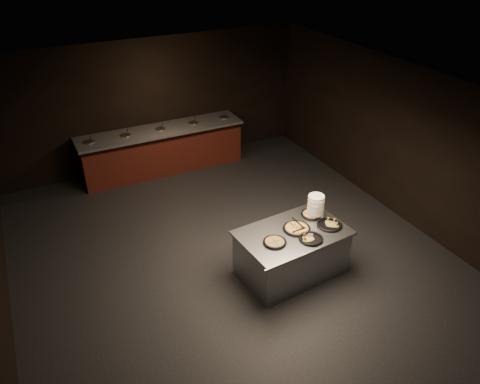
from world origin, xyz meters
The scene contains 11 objects.
room centered at (0.00, 0.00, 1.45)m, with size 7.02×8.02×2.92m.
salad_bar centered at (0.00, 3.56, 0.44)m, with size 3.70×0.83×1.18m.
serving_counter centered at (0.69, -0.84, 0.39)m, with size 1.79×1.24×0.81m.
plate_stack centered at (1.26, -0.60, 1.00)m, with size 0.27×0.27×0.37m, color white.
pan_veggie_whole centered at (0.29, -0.96, 0.83)m, with size 0.36×0.36×0.04m.
pan_cheese_whole centered at (0.78, -0.80, 0.83)m, with size 0.44×0.44×0.04m.
pan_cheese_slices_a centered at (1.22, -0.57, 0.83)m, with size 0.36×0.36×0.04m.
pan_cheese_slices_b centered at (0.83, -1.13, 0.83)m, with size 0.37×0.37×0.04m.
pan_veggie_slices centered at (1.31, -0.95, 0.83)m, with size 0.40×0.40×0.04m.
server_left centered at (0.78, -0.75, 0.90)m, with size 0.27×0.30×0.18m.
server_right centered at (0.77, -0.98, 0.89)m, with size 0.30×0.23×0.16m.
Camera 1 is at (-2.72, -5.81, 5.07)m, focal length 35.00 mm.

